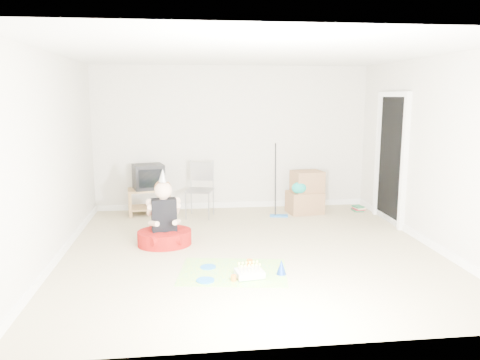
{
  "coord_description": "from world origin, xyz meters",
  "views": [
    {
      "loc": [
        -0.84,
        -6.01,
        2.07
      ],
      "look_at": [
        -0.1,
        0.4,
        0.9
      ],
      "focal_mm": 35.0,
      "sensor_mm": 36.0,
      "label": 1
    }
  ],
  "objects": [
    {
      "name": "book_pile",
      "position": [
        2.25,
        1.96,
        0.05
      ],
      "size": [
        0.2,
        0.23,
        0.1
      ],
      "color": "#236A41",
      "rests_on": "ground"
    },
    {
      "name": "ground",
      "position": [
        0.0,
        0.0,
        0.0
      ],
      "size": [
        5.0,
        5.0,
        0.0
      ],
      "primitive_type": "plane",
      "color": "tan",
      "rests_on": "ground"
    },
    {
      "name": "cardboard_boxes",
      "position": [
        1.25,
        1.94,
        0.36
      ],
      "size": [
        0.66,
        0.55,
        0.75
      ],
      "color": "#916946",
      "rests_on": "ground"
    },
    {
      "name": "orange_cup_far",
      "position": [
        -0.34,
        -1.05,
        0.04
      ],
      "size": [
        0.07,
        0.07,
        0.07
      ],
      "primitive_type": "cylinder",
      "rotation": [
        0.0,
        0.0,
        0.08
      ],
      "color": "orange",
      "rests_on": "party_mat"
    },
    {
      "name": "floor_mop",
      "position": [
        0.73,
        1.71,
        0.26
      ],
      "size": [
        0.32,
        0.41,
        1.24
      ],
      "color": "#2365B0",
      "rests_on": "ground"
    },
    {
      "name": "blue_party_hat",
      "position": [
        0.24,
        -0.91,
        0.09
      ],
      "size": [
        0.13,
        0.13,
        0.17
      ],
      "primitive_type": "cone",
      "rotation": [
        0.0,
        0.0,
        -0.06
      ],
      "color": "blue",
      "rests_on": "party_mat"
    },
    {
      "name": "orange_cup_near",
      "position": [
        -0.1,
        -0.61,
        0.05
      ],
      "size": [
        0.09,
        0.09,
        0.09
      ],
      "primitive_type": "cylinder",
      "rotation": [
        0.0,
        0.0,
        -0.21
      ],
      "color": "orange",
      "rests_on": "party_mat"
    },
    {
      "name": "blue_plate_far",
      "position": [
        -0.66,
        -1.01,
        0.01
      ],
      "size": [
        0.29,
        0.29,
        0.01
      ],
      "primitive_type": "cylinder",
      "rotation": [
        0.0,
        0.0,
        -0.55
      ],
      "color": "blue",
      "rests_on": "party_mat"
    },
    {
      "name": "blue_plate_near",
      "position": [
        -0.61,
        -0.59,
        0.01
      ],
      "size": [
        0.21,
        0.21,
        0.01
      ],
      "primitive_type": "cylinder",
      "rotation": [
        0.0,
        0.0,
        0.1
      ],
      "color": "blue",
      "rests_on": "party_mat"
    },
    {
      "name": "folding_chair",
      "position": [
        -0.63,
        1.86,
        0.47
      ],
      "size": [
        0.53,
        0.52,
        0.97
      ],
      "color": "gray",
      "rests_on": "ground"
    },
    {
      "name": "birthday_cake",
      "position": [
        -0.15,
        -0.95,
        0.04
      ],
      "size": [
        0.35,
        0.3,
        0.15
      ],
      "color": "silver",
      "rests_on": "party_mat"
    },
    {
      "name": "tv_stand",
      "position": [
        -1.51,
        2.17,
        0.27
      ],
      "size": [
        0.78,
        0.55,
        0.45
      ],
      "color": "#A07948",
      "rests_on": "ground"
    },
    {
      "name": "crt_tv",
      "position": [
        -1.51,
        2.17,
        0.67
      ],
      "size": [
        0.6,
        0.54,
        0.43
      ],
      "primitive_type": "cube",
      "rotation": [
        0.0,
        0.0,
        0.27
      ],
      "color": "black",
      "rests_on": "tv_stand"
    },
    {
      "name": "seated_woman",
      "position": [
        -1.17,
        0.38,
        0.24
      ],
      "size": [
        0.85,
        0.85,
        1.08
      ],
      "color": "maroon",
      "rests_on": "ground"
    },
    {
      "name": "party_mat",
      "position": [
        -0.32,
        -0.76,
        0.0
      ],
      "size": [
        1.38,
        1.09,
        0.01
      ],
      "primitive_type": "cube",
      "rotation": [
        0.0,
        0.0,
        -0.15
      ],
      "color": "#E73076",
      "rests_on": "ground"
    },
    {
      "name": "doorway_recess",
      "position": [
        2.48,
        1.2,
        1.02
      ],
      "size": [
        0.02,
        0.9,
        2.05
      ],
      "primitive_type": "cube",
      "color": "black",
      "rests_on": "ground"
    }
  ]
}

